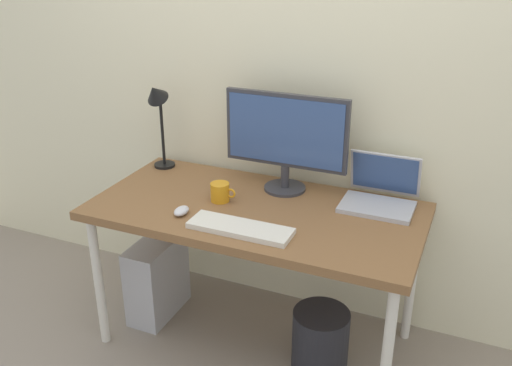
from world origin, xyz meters
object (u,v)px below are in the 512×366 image
at_px(desk, 256,219).
at_px(monitor, 286,136).
at_px(computer_tower, 157,278).
at_px(laptop, 380,193).
at_px(coffee_mug, 220,192).
at_px(wastebasket, 320,340).
at_px(mouse, 181,211).
at_px(keyboard, 240,228).
at_px(desk_lamp, 157,106).

bearing_deg(desk, monitor, 78.19).
relative_size(desk, computer_tower, 3.54).
bearing_deg(laptop, coffee_mug, -159.31).
xyz_separation_m(monitor, wastebasket, (0.30, -0.30, -0.85)).
height_order(monitor, laptop, monitor).
xyz_separation_m(monitor, mouse, (-0.32, -0.43, -0.25)).
height_order(coffee_mug, computer_tower, coffee_mug).
relative_size(monitor, laptop, 1.85).
relative_size(keyboard, mouse, 4.89).
bearing_deg(wastebasket, monitor, 134.75).
relative_size(desk_lamp, keyboard, 1.07).
xyz_separation_m(laptop, computer_tower, (-1.07, -0.25, -0.58)).
xyz_separation_m(mouse, wastebasket, (0.62, 0.12, -0.60)).
bearing_deg(keyboard, desk_lamp, 145.27).
relative_size(desk, laptop, 4.64).
xyz_separation_m(desk, desk_lamp, (-0.64, 0.24, 0.40)).
xyz_separation_m(desk_lamp, coffee_mug, (0.47, -0.24, -0.29)).
xyz_separation_m(laptop, keyboard, (-0.48, -0.48, -0.05)).
distance_m(laptop, coffee_mug, 0.73).
bearing_deg(desk, coffee_mug, -179.26).
bearing_deg(desk, keyboard, -83.28).
bearing_deg(computer_tower, monitor, 20.99).
distance_m(mouse, coffee_mug, 0.21).
distance_m(desk, monitor, 0.41).
distance_m(computer_tower, wastebasket, 0.92).
bearing_deg(monitor, mouse, -127.01).
bearing_deg(desk, laptop, 26.87).
bearing_deg(monitor, keyboard, -92.77).
bearing_deg(laptop, wastebasket, -115.35).
bearing_deg(keyboard, computer_tower, 158.82).
distance_m(monitor, wastebasket, 0.95).
xyz_separation_m(laptop, mouse, (-0.78, -0.45, -0.04)).
xyz_separation_m(desk, computer_tower, (-0.56, 0.00, -0.46)).
distance_m(desk_lamp, coffee_mug, 0.60).
relative_size(desk, monitor, 2.51).
distance_m(desk_lamp, mouse, 0.65).
bearing_deg(coffee_mug, laptop, 20.69).
bearing_deg(computer_tower, coffee_mug, -0.44).
xyz_separation_m(coffee_mug, wastebasket, (0.53, -0.07, -0.62)).
height_order(desk, mouse, mouse).
bearing_deg(computer_tower, laptop, 13.41).
bearing_deg(coffee_mug, keyboard, -47.76).
xyz_separation_m(mouse, coffee_mug, (0.10, 0.19, 0.03)).
xyz_separation_m(keyboard, wastebasket, (0.32, 0.16, -0.59)).
distance_m(desk, keyboard, 0.24).
relative_size(desk, coffee_mug, 12.14).
bearing_deg(monitor, desk_lamp, 179.93).
bearing_deg(desk_lamp, mouse, -49.20).
relative_size(computer_tower, wastebasket, 1.40).
distance_m(laptop, wastebasket, 0.73).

